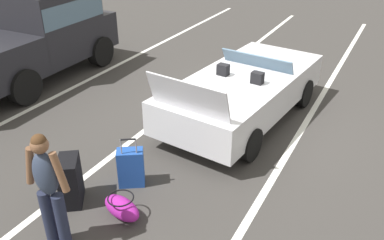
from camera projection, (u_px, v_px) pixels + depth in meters
The scene contains 10 objects.
ground_plane at pixel (242, 118), 8.29m from camera, with size 80.00×80.00×0.00m, color #383533.
lot_line_near at pixel (300, 132), 7.78m from camera, with size 18.00×0.12×0.01m, color silver.
lot_line_mid at pixel (180, 103), 8.90m from camera, with size 18.00×0.12×0.01m, color silver.
lot_line_far at pixel (86, 81), 10.02m from camera, with size 18.00×0.12×0.01m, color silver.
convertible_car at pixel (248, 89), 8.15m from camera, with size 4.30×2.19×1.53m.
suitcase_large_black at pixel (70, 181), 5.79m from camera, with size 0.55×0.51×0.74m.
suitcase_medium_bright at pixel (131, 167), 6.19m from camera, with size 0.42×0.47×0.87m.
duffel_bag at pixel (122, 208), 5.60m from camera, with size 0.44×0.69×0.34m.
traveler_person at pixel (48, 187), 4.78m from camera, with size 0.27×0.61×1.65m.
parked_pickup_truck_near at pixel (34, 34), 9.80m from camera, with size 5.05×2.19×2.10m.
Camera 1 is at (-6.93, -2.55, 3.90)m, focal length 37.45 mm.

